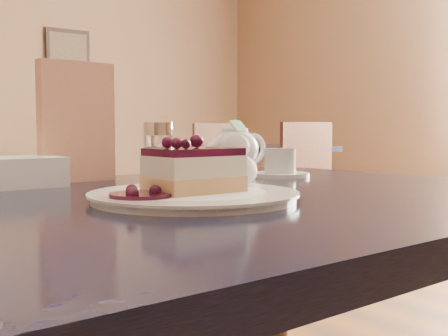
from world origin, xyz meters
TOP-DOWN VIEW (x-y plane):
  - main_table at (0.06, 0.13)m, footprint 1.26×0.86m
  - dessert_plate at (0.06, 0.08)m, footprint 0.28×0.28m
  - cheesecake_slice at (0.06, 0.08)m, footprint 0.13×0.09m
  - whipped_cream at (0.15, 0.10)m, footprint 0.06×0.06m
  - berry_sauce at (-0.03, 0.07)m, footprint 0.08×0.08m
  - tea_set at (0.44, 0.44)m, footprint 0.16×0.29m
  - menu_card at (0.04, 0.45)m, footprint 0.15×0.04m
  - sugar_shaker at (0.20, 0.43)m, footprint 0.06×0.06m
  - napkin_stack at (-0.07, 0.43)m, footprint 0.13×0.13m
  - bg_table_far_right at (2.39, 2.70)m, footprint 1.10×1.81m

SIDE VIEW (x-z plane):
  - bg_table_far_right at x=2.39m, z-range -0.53..0.67m
  - main_table at x=0.06m, z-range 0.31..1.08m
  - dessert_plate at x=0.06m, z-range 0.77..0.78m
  - berry_sauce at x=-0.03m, z-range 0.78..0.79m
  - napkin_stack at x=-0.07m, z-range 0.77..0.82m
  - whipped_cream at x=0.15m, z-range 0.78..0.84m
  - cheesecake_slice at x=0.06m, z-range 0.78..0.85m
  - tea_set at x=0.44m, z-range 0.76..0.87m
  - sugar_shaker at x=0.20m, z-range 0.77..0.89m
  - menu_card at x=0.04m, z-range 0.77..1.00m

